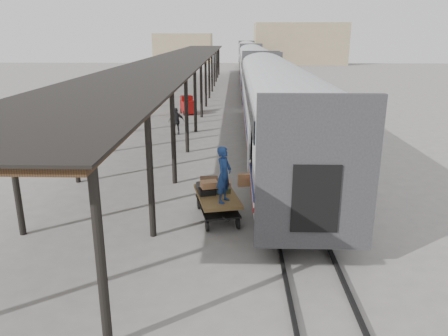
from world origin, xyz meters
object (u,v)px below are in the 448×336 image
porter (224,175)px  luggage_tug (188,106)px  pedestrian (177,121)px  baggage_cart (217,200)px

porter → luggage_tug: bearing=31.4°
luggage_tug → pedestrian: (0.08, -7.26, 0.21)m
luggage_tug → porter: 20.93m
baggage_cart → pedestrian: 13.08m
luggage_tug → porter: size_ratio=0.97×
porter → pedestrian: 13.80m
pedestrian → luggage_tug: bearing=-99.8°
porter → pedestrian: porter is taller
luggage_tug → baggage_cart: bearing=-99.6°
baggage_cart → porter: 1.32m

